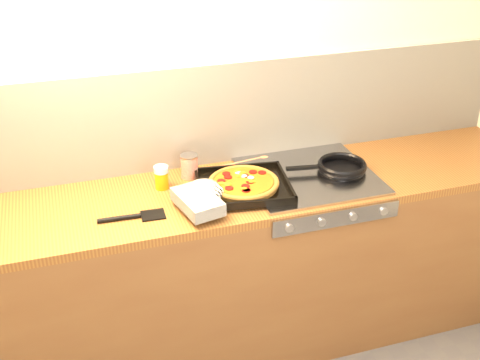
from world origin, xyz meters
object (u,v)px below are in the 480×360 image
object	(u,v)px
frying_pan	(341,167)
tomato_can	(189,166)
pizza_on_tray	(231,188)
juice_glass	(161,177)

from	to	relation	value
frying_pan	tomato_can	bearing A→B (deg)	165.22
pizza_on_tray	frying_pan	bearing A→B (deg)	5.26
pizza_on_tray	frying_pan	size ratio (longest dim) A/B	1.40
pizza_on_tray	tomato_can	bearing A→B (deg)	119.08
tomato_can	juice_glass	distance (m)	0.16
pizza_on_tray	frying_pan	distance (m)	0.57
pizza_on_tray	frying_pan	xyz separation A→B (m)	(0.56, 0.05, -0.01)
tomato_can	frying_pan	bearing A→B (deg)	-14.78
frying_pan	tomato_can	size ratio (longest dim) A/B	3.48
pizza_on_tray	juice_glass	world-z (taller)	juice_glass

